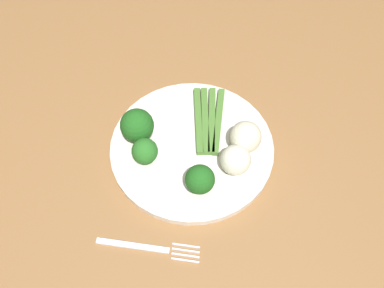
{
  "coord_description": "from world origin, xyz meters",
  "views": [
    {
      "loc": [
        0.37,
        0.02,
        1.41
      ],
      "look_at": [
        -0.04,
        0.0,
        0.76
      ],
      "focal_mm": 39.7,
      "sensor_mm": 36.0,
      "label": 1
    }
  ],
  "objects": [
    {
      "name": "broccoli_right",
      "position": [
        -0.05,
        -0.1,
        0.8
      ],
      "size": [
        0.06,
        0.06,
        0.07
      ],
      "color": "#4C7F2B",
      "rests_on": "plate"
    },
    {
      "name": "cauliflower_edge",
      "position": [
        -0.05,
        0.09,
        0.79
      ],
      "size": [
        0.06,
        0.06,
        0.06
      ],
      "primitive_type": "sphere",
      "color": "beige",
      "rests_on": "plate"
    },
    {
      "name": "fork",
      "position": [
        0.15,
        -0.06,
        0.75
      ],
      "size": [
        0.03,
        0.17,
        0.0
      ],
      "rotation": [
        0.0,
        0.0,
        1.48
      ],
      "color": "silver",
      "rests_on": "dining_table"
    },
    {
      "name": "asparagus_bundle",
      "position": [
        -0.1,
        0.03,
        0.76
      ],
      "size": [
        0.15,
        0.06,
        0.01
      ],
      "rotation": [
        0.0,
        0.0,
        3.17
      ],
      "color": "#47752D",
      "rests_on": "plate"
    },
    {
      "name": "cauliflower_near_center",
      "position": [
        0.0,
        0.08,
        0.79
      ],
      "size": [
        0.05,
        0.05,
        0.05
      ],
      "primitive_type": "sphere",
      "color": "silver",
      "rests_on": "plate"
    },
    {
      "name": "ground_plane",
      "position": [
        0.0,
        0.0,
        -0.01
      ],
      "size": [
        6.0,
        6.0,
        0.02
      ],
      "primitive_type": "cube",
      "color": "gray"
    },
    {
      "name": "plate",
      "position": [
        -0.04,
        0.0,
        0.75
      ],
      "size": [
        0.3,
        0.3,
        0.01
      ],
      "primitive_type": "cylinder",
      "color": "silver",
      "rests_on": "dining_table"
    },
    {
      "name": "dining_table",
      "position": [
        0.0,
        0.0,
        0.63
      ],
      "size": [
        1.12,
        0.96,
        0.74
      ],
      "color": "olive",
      "rests_on": "ground_plane"
    },
    {
      "name": "broccoli_back_right",
      "position": [
        -0.01,
        -0.08,
        0.79
      ],
      "size": [
        0.05,
        0.05,
        0.06
      ],
      "color": "#568E33",
      "rests_on": "plate"
    },
    {
      "name": "broccoli_outer_edge",
      "position": [
        0.05,
        0.02,
        0.79
      ],
      "size": [
        0.05,
        0.05,
        0.06
      ],
      "color": "#4C7F2B",
      "rests_on": "plate"
    }
  ]
}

